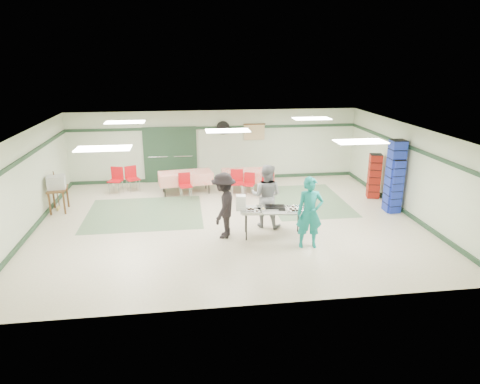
{
  "coord_description": "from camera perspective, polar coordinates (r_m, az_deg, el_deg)",
  "views": [
    {
      "loc": [
        -1.23,
        -11.69,
        4.65
      ],
      "look_at": [
        0.3,
        -0.3,
        0.98
      ],
      "focal_mm": 32.0,
      "sensor_mm": 36.0,
      "label": 1
    }
  ],
  "objects": [
    {
      "name": "dining_table_a",
      "position": [
        15.32,
        0.99,
        2.26
      ],
      "size": [
        1.83,
        0.86,
        0.77
      ],
      "rotation": [
        0.0,
        0.0,
        -0.03
      ],
      "color": "red",
      "rests_on": "floor"
    },
    {
      "name": "volunteer_teal",
      "position": [
        10.82,
        9.28,
        -2.75
      ],
      "size": [
        0.71,
        0.5,
        1.83
      ],
      "primitive_type": "imported",
      "rotation": [
        0.0,
        0.0,
        -0.1
      ],
      "color": "#12817C",
      "rests_on": "floor"
    },
    {
      "name": "trim_left",
      "position": [
        12.7,
        -27.06,
        3.94
      ],
      "size": [
        0.06,
        9.0,
        0.1
      ],
      "primitive_type": "cube",
      "rotation": [
        0.0,
        0.0,
        1.57
      ],
      "color": "#203A26",
      "rests_on": "wall_back"
    },
    {
      "name": "chair_a",
      "position": [
        14.79,
        1.22,
        1.37
      ],
      "size": [
        0.48,
        0.48,
        0.81
      ],
      "rotation": [
        0.0,
        0.0,
        -0.36
      ],
      "color": "#B60E10",
      "rests_on": "floor"
    },
    {
      "name": "door_frame",
      "position": [
        16.51,
        -9.27,
        4.88
      ],
      "size": [
        2.0,
        0.03,
        2.15
      ],
      "primitive_type": "cube",
      "color": "#203A26",
      "rests_on": "floor"
    },
    {
      "name": "baseboard_left",
      "position": [
        13.25,
        -25.86,
        -4.43
      ],
      "size": [
        0.06,
        9.0,
        0.12
      ],
      "primitive_type": "cube",
      "rotation": [
        0.0,
        0.0,
        1.57
      ],
      "color": "#203A26",
      "rests_on": "floor"
    },
    {
      "name": "wall_front",
      "position": [
        8.0,
        1.88,
        -6.66
      ],
      "size": [
        11.0,
        0.0,
        11.0
      ],
      "primitive_type": "plane",
      "rotation": [
        -1.57,
        0.0,
        0.0
      ],
      "color": "beige",
      "rests_on": "floor"
    },
    {
      "name": "volunteer_grey",
      "position": [
        11.99,
        3.51,
        -0.53
      ],
      "size": [
        1.09,
        0.99,
        1.81
      ],
      "primitive_type": "imported",
      "rotation": [
        0.0,
        0.0,
        2.71
      ],
      "color": "gray",
      "rests_on": "floor"
    },
    {
      "name": "baking_pan",
      "position": [
        11.42,
        4.69,
        -2.07
      ],
      "size": [
        0.55,
        0.38,
        0.08
      ],
      "primitive_type": "cube",
      "rotation": [
        0.0,
        0.0,
        -0.11
      ],
      "color": "black",
      "rests_on": "serving_table"
    },
    {
      "name": "floor",
      "position": [
        12.64,
        -1.56,
        -3.89
      ],
      "size": [
        11.0,
        11.0,
        0.0
      ],
      "primitive_type": "plane",
      "color": "beige",
      "rests_on": "ground"
    },
    {
      "name": "wall_back",
      "position": [
        16.57,
        -3.29,
        6.19
      ],
      "size": [
        11.0,
        0.0,
        11.0
      ],
      "primitive_type": "plane",
      "rotation": [
        1.57,
        0.0,
        0.0
      ],
      "color": "beige",
      "rests_on": "floor"
    },
    {
      "name": "crate_stack_blue_a",
      "position": [
        13.92,
        19.95,
        0.74
      ],
      "size": [
        0.4,
        0.4,
        1.69
      ],
      "primitive_type": "cube",
      "rotation": [
        0.0,
        0.0,
        0.09
      ],
      "color": "#1B3BA6",
      "rests_on": "floor"
    },
    {
      "name": "chair_b",
      "position": [
        14.73,
        -0.41,
        1.62
      ],
      "size": [
        0.46,
        0.46,
        0.93
      ],
      "rotation": [
        0.0,
        0.0,
        -0.08
      ],
      "color": "#B60E10",
      "rests_on": "floor"
    },
    {
      "name": "green_patch_a",
      "position": [
        13.57,
        -12.59,
        -2.77
      ],
      "size": [
        3.5,
        3.0,
        0.01
      ],
      "primitive_type": "cube",
      "color": "#638662",
      "rests_on": "floor"
    },
    {
      "name": "scroll_banner",
      "position": [
        16.59,
        1.92,
        7.98
      ],
      "size": [
        0.8,
        0.02,
        0.6
      ],
      "primitive_type": "cube",
      "color": "tan",
      "rests_on": "wall_back"
    },
    {
      "name": "broom",
      "position": [
        14.57,
        -23.28,
        0.28
      ],
      "size": [
        0.04,
        0.2,
        1.24
      ],
      "primitive_type": "cylinder",
      "rotation": [
        0.14,
        0.0,
        -0.04
      ],
      "color": "brown",
      "rests_on": "floor"
    },
    {
      "name": "baseboard_back",
      "position": [
        16.84,
        -3.21,
        1.86
      ],
      "size": [
        11.0,
        0.06,
        0.12
      ],
      "primitive_type": "cube",
      "color": "#203A26",
      "rests_on": "floor"
    },
    {
      "name": "dining_table_b",
      "position": [
        15.16,
        -7.26,
        1.94
      ],
      "size": [
        1.93,
        1.04,
        0.77
      ],
      "rotation": [
        0.0,
        0.0,
        0.12
      ],
      "color": "red",
      "rests_on": "floor"
    },
    {
      "name": "wall_left",
      "position": [
        12.87,
        -26.75,
        0.91
      ],
      "size": [
        0.0,
        9.0,
        9.0
      ],
      "primitive_type": "plane",
      "rotation": [
        1.57,
        0.0,
        1.57
      ],
      "color": "beige",
      "rests_on": "floor"
    },
    {
      "name": "crate_stack_blue_b",
      "position": [
        13.92,
        19.91,
        1.98
      ],
      "size": [
        0.45,
        0.45,
        2.26
      ],
      "primitive_type": "cube",
      "rotation": [
        0.0,
        0.0,
        -0.04
      ],
      "color": "#1B3BA6",
      "rests_on": "floor"
    },
    {
      "name": "trim_back",
      "position": [
        16.41,
        -3.33,
        8.56
      ],
      "size": [
        11.0,
        0.06,
        0.1
      ],
      "primitive_type": "cube",
      "color": "#203A26",
      "rests_on": "wall_back"
    },
    {
      "name": "double_door_right",
      "position": [
        16.52,
        -7.6,
        4.97
      ],
      "size": [
        0.9,
        0.06,
        2.1
      ],
      "primitive_type": "cube",
      "color": "gray",
      "rests_on": "floor"
    },
    {
      "name": "sheet_tray_right",
      "position": [
        11.43,
        7.53,
        -2.28
      ],
      "size": [
        0.68,
        0.55,
        0.02
      ],
      "primitive_type": "cube",
      "rotation": [
        0.0,
        0.0,
        -0.11
      ],
      "color": "silver",
      "rests_on": "serving_table"
    },
    {
      "name": "printer_table",
      "position": [
        14.4,
        -23.13,
        0.02
      ],
      "size": [
        0.59,
        0.85,
        0.74
      ],
      "rotation": [
        0.0,
        0.0,
        0.09
      ],
      "color": "brown",
      "rests_on": "floor"
    },
    {
      "name": "wall_right",
      "position": [
        13.89,
        21.61,
        2.69
      ],
      "size": [
        0.0,
        9.0,
        9.0
      ],
      "primitive_type": "plane",
      "rotation": [
        1.57,
        0.0,
        -1.57
      ],
      "color": "beige",
      "rests_on": "floor"
    },
    {
      "name": "office_printer",
      "position": [
        14.3,
        -23.3,
        1.22
      ],
      "size": [
        0.57,
        0.52,
        0.4
      ],
      "primitive_type": "cube",
      "rotation": [
        0.0,
        0.0,
        0.15
      ],
      "color": "#AAA9A5",
      "rests_on": "printer_table"
    },
    {
      "name": "double_door_left",
      "position": [
        16.55,
        -10.9,
        4.82
      ],
      "size": [
        0.9,
        0.06,
        2.1
      ],
      "primitive_type": "cube",
      "color": "gray",
      "rests_on": "floor"
    },
    {
      "name": "sheet_tray_mid",
      "position": [
        11.43,
        3.64,
        -2.17
      ],
      "size": [
        0.57,
        0.45,
        0.02
      ],
      "primitive_type": "cube",
      "rotation": [
        0.0,
        0.0,
        -0.11
      ],
      "color": "silver",
      "rests_on": "serving_table"
    },
    {
      "name": "ceiling",
      "position": [
        11.91,
        -1.66,
        8.28
      ],
      "size": [
        11.0,
        11.0,
        0.0
      ],
      "primitive_type": "plane",
      "rotation": [
        3.14,
        0.0,
        0.0
      ],
      "color": "white",
      "rests_on": "wall_back"
    },
    {
      "name": "trim_right",
      "position": [
        13.72,
        21.83,
        5.51
      ],
      "size": [
        0.06,
        9.0,
        0.1
      ],
      "primitive_type": "cube",
      "rotation": [
        0.0,
        0.0,
        1.57
      ],
      "color": "#203A26",
      "rests_on": "wall_back"
    },
    {
      "name": "volunteer_dark",
      "position": [
        11.28,
        -2.18,
        -1.8
      ],
      "size": [
        0.99,
        1.3,
        1.77
      ],
      "primitive_type": "imported",
      "rotation": [
        0.0,
        0.0,
        -1.9
      ],
      "color": "black",
      "rests_on": "floor"
    },
    {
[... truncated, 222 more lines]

